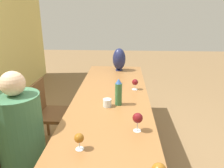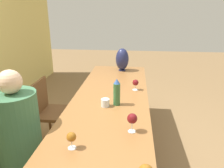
% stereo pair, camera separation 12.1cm
% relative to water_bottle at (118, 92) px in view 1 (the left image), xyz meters
% --- Properties ---
extents(ground_plane, '(14.00, 14.00, 0.00)m').
position_rel_water_bottle_xyz_m(ground_plane, '(0.11, 0.08, -0.90)').
color(ground_plane, olive).
extents(dining_table, '(2.82, 0.82, 0.77)m').
position_rel_water_bottle_xyz_m(dining_table, '(0.11, 0.08, -0.21)').
color(dining_table, '#936033').
rests_on(dining_table, ground_plane).
extents(water_bottle, '(0.07, 0.07, 0.28)m').
position_rel_water_bottle_xyz_m(water_bottle, '(0.00, 0.00, 0.00)').
color(water_bottle, '#336638').
rests_on(water_bottle, dining_table).
extents(water_tumbler, '(0.08, 0.08, 0.08)m').
position_rel_water_bottle_xyz_m(water_tumbler, '(-0.05, 0.11, -0.09)').
color(water_tumbler, silver).
rests_on(water_tumbler, dining_table).
extents(vase, '(0.20, 0.20, 0.35)m').
position_rel_water_bottle_xyz_m(vase, '(1.28, 0.03, 0.05)').
color(vase, '#1E234C').
rests_on(vase, dining_table).
extents(wine_glass_0, '(0.07, 0.07, 0.13)m').
position_rel_water_bottle_xyz_m(wine_glass_0, '(0.44, -0.18, -0.05)').
color(wine_glass_0, silver).
rests_on(wine_glass_0, dining_table).
extents(wine_glass_1, '(0.07, 0.07, 0.12)m').
position_rel_water_bottle_xyz_m(wine_glass_1, '(-0.75, 0.25, -0.05)').
color(wine_glass_1, silver).
rests_on(wine_glass_1, dining_table).
extents(wine_glass_2, '(0.08, 0.08, 0.16)m').
position_rel_water_bottle_xyz_m(wine_glass_2, '(-0.49, -0.16, -0.02)').
color(wine_glass_2, silver).
rests_on(wine_glass_2, dining_table).
extents(chair_near, '(0.44, 0.44, 0.85)m').
position_rel_water_bottle_xyz_m(chair_near, '(-0.49, 0.87, -0.43)').
color(chair_near, brown).
rests_on(chair_near, ground_plane).
extents(chair_far, '(0.44, 0.44, 0.85)m').
position_rel_water_bottle_xyz_m(chair_far, '(0.41, 0.87, -0.43)').
color(chair_far, brown).
rests_on(chair_far, ground_plane).
extents(person_near, '(0.38, 0.38, 1.24)m').
position_rel_water_bottle_xyz_m(person_near, '(-0.49, 0.79, -0.24)').
color(person_near, '#2D2D38').
rests_on(person_near, ground_plane).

